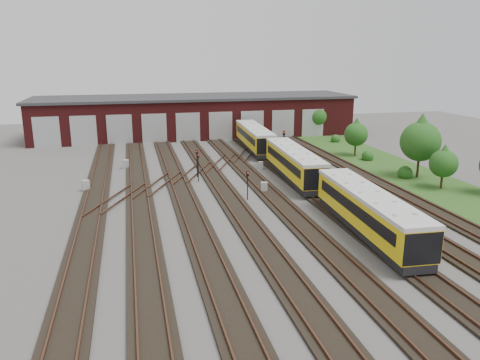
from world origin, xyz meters
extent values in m
plane|color=#4A4744|center=(0.00, 0.00, 0.00)|extent=(120.00, 120.00, 0.00)
cube|color=black|center=(-14.00, 0.00, 0.09)|extent=(2.40, 70.00, 0.18)
cube|color=#523121|center=(-14.72, 0.00, 0.26)|extent=(0.10, 70.00, 0.15)
cube|color=#523121|center=(-13.28, 0.00, 0.26)|extent=(0.10, 70.00, 0.15)
cube|color=black|center=(-10.00, 0.00, 0.09)|extent=(2.40, 70.00, 0.18)
cube|color=#523121|center=(-10.72, 0.00, 0.26)|extent=(0.10, 70.00, 0.15)
cube|color=#523121|center=(-9.28, 0.00, 0.26)|extent=(0.10, 70.00, 0.15)
cube|color=black|center=(-6.00, 0.00, 0.09)|extent=(2.40, 70.00, 0.18)
cube|color=#523121|center=(-6.72, 0.00, 0.26)|extent=(0.10, 70.00, 0.15)
cube|color=#523121|center=(-5.28, 0.00, 0.26)|extent=(0.10, 70.00, 0.15)
cube|color=black|center=(-2.00, 0.00, 0.09)|extent=(2.40, 70.00, 0.18)
cube|color=#523121|center=(-2.72, 0.00, 0.26)|extent=(0.10, 70.00, 0.15)
cube|color=#523121|center=(-1.28, 0.00, 0.26)|extent=(0.10, 70.00, 0.15)
cube|color=black|center=(2.00, 0.00, 0.09)|extent=(2.40, 70.00, 0.18)
cube|color=#523121|center=(1.28, 0.00, 0.26)|extent=(0.10, 70.00, 0.15)
cube|color=#523121|center=(2.72, 0.00, 0.26)|extent=(0.10, 70.00, 0.15)
cube|color=black|center=(6.00, 0.00, 0.09)|extent=(2.40, 70.00, 0.18)
cube|color=#523121|center=(5.28, 0.00, 0.26)|extent=(0.10, 70.00, 0.15)
cube|color=#523121|center=(6.72, 0.00, 0.26)|extent=(0.10, 70.00, 0.15)
cube|color=black|center=(10.00, 0.00, 0.09)|extent=(2.40, 70.00, 0.18)
cube|color=#523121|center=(9.28, 0.00, 0.26)|extent=(0.10, 70.00, 0.15)
cube|color=#523121|center=(10.72, 0.00, 0.26)|extent=(0.10, 70.00, 0.15)
cube|color=black|center=(14.00, 0.00, 0.09)|extent=(2.40, 70.00, 0.18)
cube|color=#523121|center=(13.28, 0.00, 0.26)|extent=(0.10, 70.00, 0.15)
cube|color=#523121|center=(14.72, 0.00, 0.26)|extent=(0.10, 70.00, 0.15)
cube|color=#523121|center=(-8.00, 10.00, 0.26)|extent=(5.40, 9.62, 0.15)
cube|color=#523121|center=(-4.00, 14.00, 0.26)|extent=(5.40, 9.62, 0.15)
cube|color=#523121|center=(0.00, 18.00, 0.26)|extent=(5.40, 9.62, 0.15)
cube|color=#523121|center=(-12.00, 6.00, 0.26)|extent=(5.40, 9.62, 0.15)
cube|color=#523121|center=(4.00, 22.00, 0.26)|extent=(5.40, 9.62, 0.15)
cube|color=#501414|center=(0.00, 40.00, 3.00)|extent=(50.00, 12.00, 6.00)
cube|color=#303033|center=(0.00, 40.00, 6.15)|extent=(51.00, 12.50, 0.40)
cube|color=#A1A4A6|center=(-22.00, 33.98, 2.20)|extent=(3.60, 0.12, 4.40)
cube|color=#A1A4A6|center=(-17.00, 33.98, 2.20)|extent=(3.60, 0.12, 4.40)
cube|color=#A1A4A6|center=(-12.00, 33.98, 2.20)|extent=(3.60, 0.12, 4.40)
cube|color=#A1A4A6|center=(-7.00, 33.98, 2.20)|extent=(3.60, 0.12, 4.40)
cube|color=#A1A4A6|center=(-2.00, 33.98, 2.20)|extent=(3.60, 0.12, 4.40)
cube|color=#A1A4A6|center=(3.00, 33.98, 2.20)|extent=(3.60, 0.12, 4.40)
cube|color=#A1A4A6|center=(8.00, 33.98, 2.20)|extent=(3.60, 0.12, 4.40)
cube|color=#A1A4A6|center=(13.00, 33.98, 2.20)|extent=(3.60, 0.12, 4.40)
cube|color=#A1A4A6|center=(18.00, 33.98, 2.20)|extent=(3.60, 0.12, 4.40)
cube|color=#2C531B|center=(19.00, 10.00, 0.03)|extent=(8.00, 55.00, 0.05)
cube|color=black|center=(6.00, -6.77, 0.62)|extent=(2.98, 14.47, 0.57)
cube|color=orange|center=(6.00, -6.77, 1.96)|extent=(3.27, 14.49, 2.11)
cube|color=silver|center=(6.00, -6.77, 3.16)|extent=(3.36, 14.49, 0.29)
cube|color=black|center=(4.74, -6.70, 2.20)|extent=(0.74, 12.63, 0.81)
cube|color=black|center=(7.26, -6.84, 2.20)|extent=(0.74, 12.63, 0.81)
cube|color=black|center=(6.00, 9.23, 0.62)|extent=(2.98, 14.47, 0.57)
cube|color=orange|center=(6.00, 9.23, 1.96)|extent=(3.27, 14.49, 2.11)
cube|color=silver|center=(6.00, 9.23, 3.16)|extent=(3.36, 14.49, 0.29)
cube|color=black|center=(4.74, 9.30, 2.20)|extent=(0.74, 12.63, 0.81)
cube|color=black|center=(7.26, 9.16, 2.20)|extent=(0.74, 12.63, 0.81)
cube|color=black|center=(6.00, 25.23, 0.62)|extent=(2.98, 14.47, 0.57)
cube|color=orange|center=(6.00, 25.23, 1.96)|extent=(3.27, 14.49, 2.11)
cube|color=silver|center=(6.00, 25.23, 3.16)|extent=(3.36, 14.49, 0.29)
cube|color=black|center=(4.74, 25.30, 2.20)|extent=(0.74, 12.63, 0.81)
cube|color=black|center=(7.26, 25.16, 2.20)|extent=(0.74, 12.63, 0.81)
cylinder|color=black|center=(-3.86, 10.93, 1.25)|extent=(0.09, 0.09, 2.51)
cube|color=black|center=(-3.86, 10.93, 2.73)|extent=(0.26, 0.21, 0.45)
sphere|color=red|center=(-3.86, 10.84, 2.82)|extent=(0.11, 0.11, 0.11)
cylinder|color=black|center=(-0.41, 3.66, 1.11)|extent=(0.09, 0.09, 2.22)
cube|color=black|center=(-0.41, 3.66, 2.44)|extent=(0.24, 0.17, 0.44)
sphere|color=red|center=(-0.41, 3.57, 2.53)|extent=(0.11, 0.11, 0.11)
cylinder|color=black|center=(-3.70, 12.77, 1.26)|extent=(0.09, 0.09, 2.53)
cube|color=black|center=(-3.70, 12.77, 2.75)|extent=(0.25, 0.20, 0.44)
sphere|color=red|center=(-3.70, 12.68, 2.84)|extent=(0.11, 0.11, 0.11)
cylinder|color=black|center=(7.97, 18.52, 1.58)|extent=(0.11, 0.11, 3.16)
cube|color=black|center=(7.97, 18.52, 3.44)|extent=(0.31, 0.23, 0.56)
sphere|color=red|center=(7.97, 18.41, 3.55)|extent=(0.13, 0.13, 0.13)
cube|color=#A1A4A6|center=(-15.00, 9.96, 0.54)|extent=(0.80, 0.74, 1.07)
cube|color=#A1A4A6|center=(-11.23, 18.51, 0.52)|extent=(0.75, 0.68, 1.05)
cube|color=#A1A4A6|center=(1.71, 5.54, 0.50)|extent=(0.70, 0.63, 1.01)
cube|color=#A1A4A6|center=(8.17, 23.82, 0.43)|extent=(0.52, 0.44, 0.86)
cube|color=#A1A4A6|center=(3.98, 14.79, 0.43)|extent=(0.61, 0.55, 0.86)
cylinder|color=black|center=(19.08, 35.00, 0.85)|extent=(0.21, 0.21, 1.69)
sphere|color=#154A15|center=(19.08, 35.00, 3.11)|extent=(3.29, 3.29, 3.29)
cone|color=#154A15|center=(19.08, 35.00, 4.28)|extent=(2.82, 2.82, 2.35)
cylinder|color=black|center=(17.86, 18.82, 0.78)|extent=(0.22, 0.22, 1.56)
sphere|color=#154A15|center=(17.86, 18.82, 2.85)|extent=(3.02, 3.02, 3.02)
cone|color=#154A15|center=(17.86, 18.82, 3.93)|extent=(2.59, 2.59, 2.16)
cylinder|color=black|center=(19.25, 7.06, 1.08)|extent=(0.24, 0.24, 2.16)
sphere|color=#154A15|center=(19.25, 7.06, 3.96)|extent=(4.20, 4.20, 4.20)
cone|color=#154A15|center=(19.25, 7.06, 5.46)|extent=(3.60, 3.60, 3.00)
cylinder|color=black|center=(19.05, 2.73, 0.70)|extent=(0.22, 0.22, 1.40)
sphere|color=#154A15|center=(19.05, 2.73, 2.56)|extent=(2.72, 2.72, 2.72)
cone|color=#154A15|center=(19.05, 2.73, 3.53)|extent=(2.33, 2.33, 1.94)
sphere|color=#154A15|center=(17.91, 7.27, 0.78)|extent=(1.56, 1.56, 1.56)
sphere|color=#154A15|center=(18.23, 16.09, 0.74)|extent=(1.48, 1.48, 1.48)
sphere|color=#154A15|center=(19.56, 28.58, 0.68)|extent=(1.37, 1.37, 1.37)
camera|label=1|loc=(-10.45, -35.87, 12.86)|focal=35.00mm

